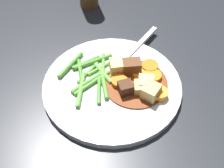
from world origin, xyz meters
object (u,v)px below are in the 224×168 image
object	(u,v)px
carrot_slice_4	(150,67)
carrot_slice_2	(119,80)
carrot_slice_3	(138,73)
potato_chunk_3	(140,88)
carrot_slice_1	(160,94)
fork	(132,51)
meat_chunk_1	(126,88)
potato_chunk_1	(151,92)
potato_chunk_2	(117,67)
potato_chunk_0	(146,83)
carrot_slice_0	(153,76)
dinner_plate	(112,86)
meat_chunk_0	(132,67)

from	to	relation	value
carrot_slice_4	carrot_slice_2	bearing A→B (deg)	-151.15
carrot_slice_3	potato_chunk_3	size ratio (longest dim) A/B	1.03
carrot_slice_1	fork	world-z (taller)	carrot_slice_1
potato_chunk_3	meat_chunk_1	xyz separation A→B (m)	(-0.03, -0.00, 0.00)
potato_chunk_1	potato_chunk_2	size ratio (longest dim) A/B	1.08
carrot_slice_3	potato_chunk_3	bearing A→B (deg)	-90.15
potato_chunk_0	carrot_slice_2	bearing A→B (deg)	165.62
carrot_slice_1	carrot_slice_3	bearing A→B (deg)	122.13
carrot_slice_3	potato_chunk_1	world-z (taller)	potato_chunk_1
potato_chunk_3	carrot_slice_0	bearing A→B (deg)	49.62
dinner_plate	meat_chunk_1	world-z (taller)	meat_chunk_1
meat_chunk_1	potato_chunk_2	bearing A→B (deg)	103.57
carrot_slice_3	potato_chunk_0	distance (m)	0.03
dinner_plate	carrot_slice_2	world-z (taller)	carrot_slice_2
carrot_slice_2	potato_chunk_1	bearing A→B (deg)	-33.20
carrot_slice_2	potato_chunk_2	bearing A→B (deg)	95.12
carrot_slice_2	carrot_slice_4	size ratio (longest dim) A/B	0.96
carrot_slice_0	carrot_slice_1	xyz separation A→B (m)	(0.01, -0.04, 0.00)
carrot_slice_1	meat_chunk_0	distance (m)	0.08
carrot_slice_1	meat_chunk_1	xyz separation A→B (m)	(-0.06, 0.01, 0.00)
potato_chunk_0	meat_chunk_1	xyz separation A→B (m)	(-0.04, -0.01, 0.00)
potato_chunk_0	fork	bearing A→B (deg)	100.95
carrot_slice_0	carrot_slice_2	world-z (taller)	same
potato_chunk_1	fork	bearing A→B (deg)	101.71
potato_chunk_2	fork	size ratio (longest dim) A/B	0.19
carrot_slice_4	meat_chunk_0	xyz separation A→B (m)	(-0.04, -0.01, 0.01)
meat_chunk_1	fork	world-z (taller)	meat_chunk_1
carrot_slice_4	fork	distance (m)	0.06
carrot_slice_2	carrot_slice_3	world-z (taller)	carrot_slice_2
potato_chunk_3	meat_chunk_0	xyz separation A→B (m)	(-0.01, 0.05, 0.00)
carrot_slice_0	carrot_slice_2	bearing A→B (deg)	-171.89
carrot_slice_2	potato_chunk_2	world-z (taller)	potato_chunk_2
carrot_slice_4	fork	size ratio (longest dim) A/B	0.21
carrot_slice_4	meat_chunk_0	distance (m)	0.04
carrot_slice_3	meat_chunk_0	bearing A→B (deg)	153.00
carrot_slice_0	potato_chunk_0	bearing A→B (deg)	-126.09
carrot_slice_2	potato_chunk_1	size ratio (longest dim) A/B	0.99
carrot_slice_4	meat_chunk_1	distance (m)	0.08
dinner_plate	carrot_slice_1	bearing A→B (deg)	-20.04
dinner_plate	potato_chunk_2	distance (m)	0.04
meat_chunk_1	potato_chunk_1	bearing A→B (deg)	-13.71
meat_chunk_0	potato_chunk_2	bearing A→B (deg)	175.17
carrot_slice_1	carrot_slice_3	world-z (taller)	carrot_slice_1
carrot_slice_0	carrot_slice_4	distance (m)	0.02
potato_chunk_0	meat_chunk_1	bearing A→B (deg)	-161.90
carrot_slice_0	potato_chunk_3	world-z (taller)	potato_chunk_3
carrot_slice_2	fork	distance (m)	0.09
potato_chunk_1	carrot_slice_1	bearing A→B (deg)	2.59
potato_chunk_1	potato_chunk_2	bearing A→B (deg)	131.87
potato_chunk_0	meat_chunk_0	world-z (taller)	meat_chunk_0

